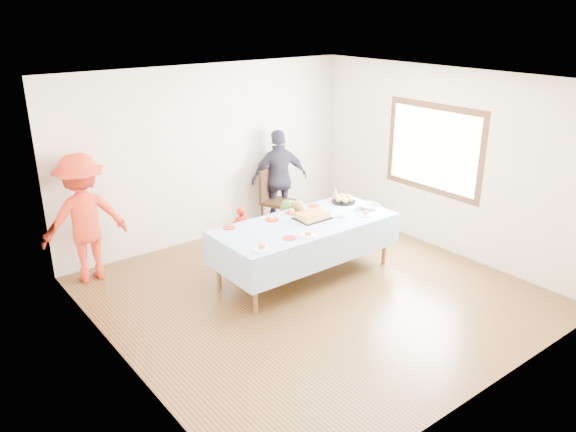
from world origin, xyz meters
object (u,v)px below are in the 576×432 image
party_table (305,226)px  dining_chair (273,196)px  birthday_cake (312,216)px  adult_left (84,218)px

party_table → dining_chair: bearing=67.4°
party_table → birthday_cake: (0.16, 0.05, 0.09)m
dining_chair → party_table: bearing=-136.8°
party_table → birthday_cake: bearing=16.1°
party_table → adult_left: (-2.36, 1.72, 0.14)m
dining_chair → adult_left: (-3.04, 0.07, 0.30)m
dining_chair → adult_left: 3.06m
dining_chair → adult_left: adult_left is taller
dining_chair → birthday_cake: bearing=-132.4°
birthday_cake → dining_chair: 1.71m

